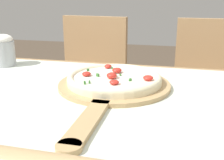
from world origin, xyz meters
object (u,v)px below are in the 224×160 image
object	(u,v)px
pizza	(114,79)
chair_right	(210,94)
flour_cup	(3,50)
pizza_peel	(112,88)
chair_left	(90,85)

from	to	relation	value
pizza	chair_right	size ratio (longest dim) A/B	0.31
pizza	flour_cup	world-z (taller)	flour_cup
pizza	flour_cup	distance (m)	0.49
pizza_peel	flour_cup	bearing A→B (deg)	159.11
pizza_peel	chair_left	xyz separation A→B (m)	(-0.30, 0.70, -0.24)
chair_right	flour_cup	size ratio (longest dim) A/B	7.39
pizza	chair_right	distance (m)	0.81
pizza	chair_left	distance (m)	0.78
chair_right	flour_cup	world-z (taller)	chair_right
chair_left	chair_right	size ratio (longest dim) A/B	1.00
chair_right	flour_cup	distance (m)	1.02
pizza_peel	chair_right	world-z (taller)	chair_right
flour_cup	chair_right	bearing A→B (deg)	32.18
pizza_peel	chair_right	xyz separation A→B (m)	(0.36, 0.70, -0.24)
chair_left	flour_cup	size ratio (longest dim) A/B	7.39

